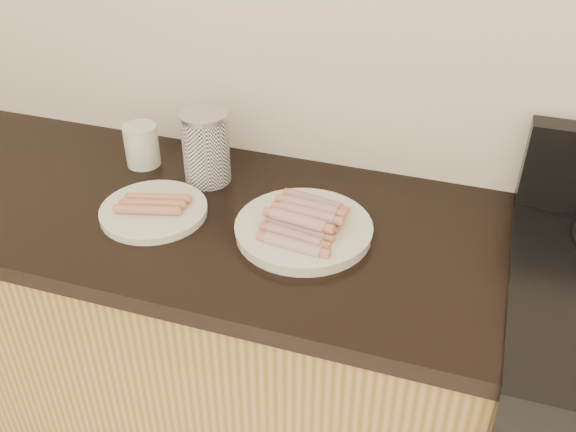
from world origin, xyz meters
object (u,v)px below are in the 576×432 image
(main_plate, at_px, (304,230))
(mug, at_px, (142,145))
(canister, at_px, (206,147))
(side_plate, at_px, (154,211))

(main_plate, height_order, mug, mug)
(canister, xyz_separation_m, mug, (-0.19, 0.02, -0.04))
(main_plate, distance_m, canister, 0.34)
(canister, bearing_deg, side_plate, -107.20)
(mug, bearing_deg, canister, -6.05)
(side_plate, relative_size, mug, 2.27)
(main_plate, distance_m, mug, 0.51)
(canister, bearing_deg, main_plate, -26.71)
(main_plate, xyz_separation_m, side_plate, (-0.35, -0.03, -0.00))
(main_plate, relative_size, canister, 1.64)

